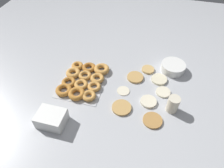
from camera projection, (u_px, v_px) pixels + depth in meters
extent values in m
plane|color=#B2B5BA|center=(123.00, 91.00, 1.30)|extent=(3.00, 3.00, 0.00)
cylinder|color=beige|center=(124.00, 90.00, 1.30)|extent=(0.08, 0.08, 0.01)
cylinder|color=#B27F42|center=(153.00, 120.00, 1.15)|extent=(0.11, 0.11, 0.01)
cylinder|color=tan|center=(122.00, 108.00, 1.21)|extent=(0.12, 0.12, 0.01)
cylinder|color=beige|center=(159.00, 79.00, 1.37)|extent=(0.11, 0.11, 0.01)
cylinder|color=tan|center=(135.00, 77.00, 1.38)|extent=(0.11, 0.11, 0.01)
cylinder|color=beige|center=(148.00, 102.00, 1.24)|extent=(0.10, 0.10, 0.02)
cylinder|color=beige|center=(163.00, 92.00, 1.29)|extent=(0.09, 0.09, 0.01)
cylinder|color=tan|center=(148.00, 70.00, 1.43)|extent=(0.09, 0.09, 0.01)
cube|color=silver|center=(83.00, 81.00, 1.36)|extent=(0.36, 0.29, 0.01)
torus|color=#C68438|center=(77.00, 66.00, 1.44)|extent=(0.08, 0.08, 0.03)
torus|color=#D19347|center=(73.00, 73.00, 1.39)|extent=(0.10, 0.10, 0.03)
torus|color=#B7752D|center=(69.00, 82.00, 1.33)|extent=(0.09, 0.09, 0.03)
torus|color=#B7752D|center=(64.00, 90.00, 1.28)|extent=(0.11, 0.11, 0.03)
torus|color=#AD6B28|center=(89.00, 68.00, 1.43)|extent=(0.10, 0.10, 0.03)
torus|color=#D19347|center=(85.00, 75.00, 1.38)|extent=(0.09, 0.09, 0.03)
torus|color=#D19347|center=(81.00, 85.00, 1.32)|extent=(0.09, 0.09, 0.03)
torus|color=#B7752D|center=(77.00, 94.00, 1.26)|extent=(0.11, 0.11, 0.03)
torus|color=#D19347|center=(102.00, 69.00, 1.42)|extent=(0.11, 0.11, 0.03)
torus|color=#D19347|center=(97.00, 78.00, 1.36)|extent=(0.09, 0.09, 0.03)
torus|color=#D19347|center=(94.00, 87.00, 1.31)|extent=(0.09, 0.09, 0.02)
torus|color=#D19347|center=(89.00, 96.00, 1.25)|extent=(0.09, 0.09, 0.03)
cylinder|color=white|center=(173.00, 67.00, 1.42)|extent=(0.17, 0.17, 0.06)
cube|color=white|center=(53.00, 121.00, 1.13)|extent=(0.12, 0.16, 0.03)
cube|color=white|center=(52.00, 119.00, 1.11)|extent=(0.12, 0.16, 0.03)
cube|color=white|center=(50.00, 116.00, 1.09)|extent=(0.12, 0.16, 0.03)
cylinder|color=beige|center=(173.00, 104.00, 1.16)|extent=(0.07, 0.07, 0.11)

